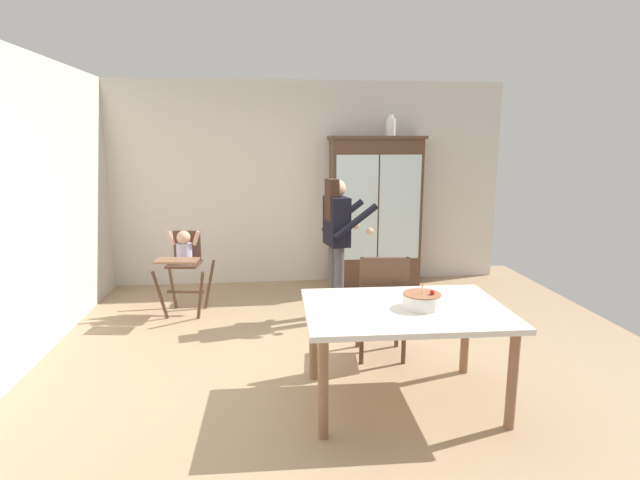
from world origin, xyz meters
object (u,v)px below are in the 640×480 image
(adult_person, at_px, (337,231))
(dining_chair_far_side, at_px, (382,300))
(high_chair_with_toddler, at_px, (184,257))
(ceramic_vase, at_px, (391,127))
(birthday_cake, at_px, (422,301))
(china_cabinet, at_px, (375,211))
(dining_table, at_px, (405,319))

(adult_person, relative_size, dining_chair_far_side, 1.59)
(dining_chair_far_side, bearing_deg, high_chair_with_toddler, -32.02)
(ceramic_vase, xyz_separation_m, birthday_cake, (-0.53, -3.20, -1.31))
(high_chair_with_toddler, height_order, birthday_cake, high_chair_with_toddler)
(high_chair_with_toddler, xyz_separation_m, dining_chair_far_side, (1.91, -1.45, -0.10))
(ceramic_vase, xyz_separation_m, high_chair_with_toddler, (-2.55, -0.99, -1.45))
(birthday_cake, bearing_deg, china_cabinet, 83.90)
(china_cabinet, height_order, adult_person, china_cabinet)
(adult_person, distance_m, dining_chair_far_side, 1.23)
(china_cabinet, xyz_separation_m, dining_chair_far_side, (-0.45, -2.43, -0.44))
(ceramic_vase, height_order, birthday_cake, ceramic_vase)
(china_cabinet, height_order, high_chair_with_toddler, china_cabinet)
(birthday_cake, bearing_deg, dining_table, 165.75)
(high_chair_with_toddler, height_order, adult_person, adult_person)
(birthday_cake, height_order, dining_chair_far_side, dining_chair_far_side)
(ceramic_vase, bearing_deg, china_cabinet, -178.84)
(dining_chair_far_side, bearing_deg, ceramic_vase, -99.44)
(ceramic_vase, xyz_separation_m, dining_chair_far_side, (-0.64, -2.44, -1.54))
(china_cabinet, xyz_separation_m, dining_table, (-0.46, -3.17, -0.35))
(dining_table, bearing_deg, china_cabinet, 81.79)
(high_chair_with_toddler, bearing_deg, adult_person, -4.11)
(birthday_cake, bearing_deg, adult_person, 100.47)
(china_cabinet, height_order, dining_chair_far_side, china_cabinet)
(china_cabinet, relative_size, dining_table, 1.34)
(high_chair_with_toddler, xyz_separation_m, adult_person, (1.67, -0.32, 0.31))
(birthday_cake, bearing_deg, dining_chair_far_side, 98.10)
(adult_person, height_order, birthday_cake, adult_person)
(ceramic_vase, height_order, adult_person, ceramic_vase)
(china_cabinet, distance_m, birthday_cake, 3.22)
(ceramic_vase, relative_size, adult_person, 0.18)
(high_chair_with_toddler, relative_size, dining_chair_far_side, 0.99)
(high_chair_with_toddler, xyz_separation_m, dining_table, (1.91, -2.19, -0.00))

